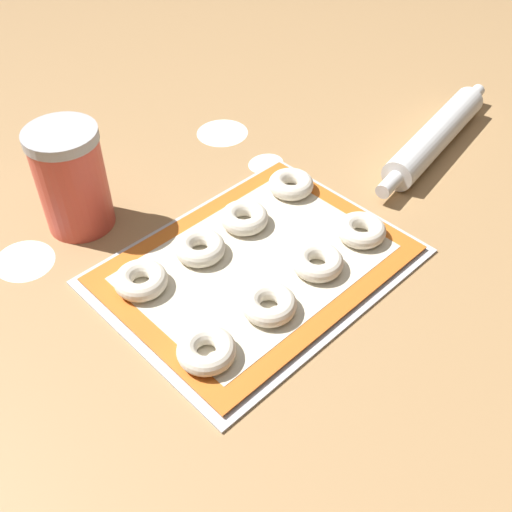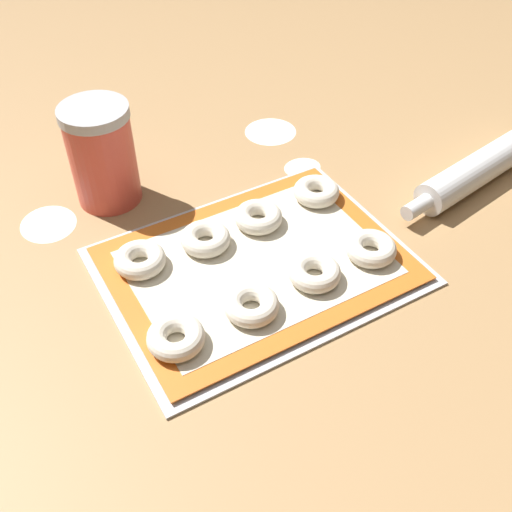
% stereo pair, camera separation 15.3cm
% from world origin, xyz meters
% --- Properties ---
extents(ground_plane, '(2.80, 2.80, 0.00)m').
position_xyz_m(ground_plane, '(0.00, 0.00, 0.00)').
color(ground_plane, '#A87F51').
extents(baking_tray, '(0.43, 0.33, 0.01)m').
position_xyz_m(baking_tray, '(-0.00, -0.01, 0.00)').
color(baking_tray, silver).
rests_on(baking_tray, ground_plane).
extents(baking_mat, '(0.41, 0.30, 0.00)m').
position_xyz_m(baking_mat, '(-0.00, -0.01, 0.01)').
color(baking_mat, orange).
rests_on(baking_mat, baking_tray).
extents(bagel_front_far_left, '(0.07, 0.07, 0.03)m').
position_xyz_m(bagel_front_far_left, '(-0.16, -0.09, 0.02)').
color(bagel_front_far_left, silver).
rests_on(bagel_front_far_left, baking_mat).
extents(bagel_front_mid_left, '(0.07, 0.07, 0.03)m').
position_xyz_m(bagel_front_mid_left, '(-0.05, -0.09, 0.02)').
color(bagel_front_mid_left, silver).
rests_on(bagel_front_mid_left, baking_mat).
extents(bagel_front_mid_right, '(0.07, 0.07, 0.03)m').
position_xyz_m(bagel_front_mid_right, '(0.05, -0.08, 0.02)').
color(bagel_front_mid_right, silver).
rests_on(bagel_front_mid_right, baking_mat).
extents(bagel_front_far_right, '(0.07, 0.07, 0.03)m').
position_xyz_m(bagel_front_far_right, '(0.15, -0.08, 0.02)').
color(bagel_front_far_right, silver).
rests_on(bagel_front_far_right, baking_mat).
extents(bagel_back_far_left, '(0.07, 0.07, 0.03)m').
position_xyz_m(bagel_back_far_left, '(-0.15, 0.07, 0.02)').
color(bagel_back_far_left, silver).
rests_on(bagel_back_far_left, baking_mat).
extents(bagel_back_mid_left, '(0.07, 0.07, 0.03)m').
position_xyz_m(bagel_back_mid_left, '(-0.05, 0.06, 0.02)').
color(bagel_back_mid_left, silver).
rests_on(bagel_back_mid_left, baking_mat).
extents(bagel_back_mid_right, '(0.07, 0.07, 0.03)m').
position_xyz_m(bagel_back_mid_right, '(0.04, 0.07, 0.02)').
color(bagel_back_mid_right, silver).
rests_on(bagel_back_mid_right, baking_mat).
extents(bagel_back_far_right, '(0.07, 0.07, 0.03)m').
position_xyz_m(bagel_back_far_right, '(0.16, 0.07, 0.02)').
color(bagel_back_far_right, silver).
rests_on(bagel_back_far_right, baking_mat).
extents(flour_canister, '(0.11, 0.11, 0.17)m').
position_xyz_m(flour_canister, '(-0.13, 0.26, 0.08)').
color(flour_canister, '#DB4C3D').
rests_on(flour_canister, ground_plane).
extents(rolling_pin, '(0.41, 0.11, 0.06)m').
position_xyz_m(rolling_pin, '(0.45, -0.01, 0.03)').
color(rolling_pin, silver).
rests_on(rolling_pin, ground_plane).
extents(flour_patch_near, '(0.07, 0.06, 0.00)m').
position_xyz_m(flour_patch_near, '(0.19, 0.17, 0.00)').
color(flour_patch_near, white).
rests_on(flour_patch_near, ground_plane).
extents(flour_patch_far, '(0.09, 0.09, 0.00)m').
position_xyz_m(flour_patch_far, '(-0.24, 0.24, 0.00)').
color(flour_patch_far, white).
rests_on(flour_patch_far, ground_plane).
extents(flour_patch_side, '(0.10, 0.10, 0.00)m').
position_xyz_m(flour_patch_side, '(0.21, 0.30, 0.00)').
color(flour_patch_side, white).
rests_on(flour_patch_side, ground_plane).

